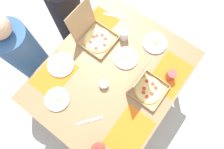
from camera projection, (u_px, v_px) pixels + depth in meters
name	position (u px, v px, depth m)	size (l,w,h in m)	color
ground_plane	(112.00, 93.00, 2.33)	(6.00, 6.00, 0.00)	beige
dining_table	(112.00, 78.00, 1.73)	(1.32, 1.08, 0.74)	#3F3328
placemat_near_left	(130.00, 133.00, 1.48)	(0.36, 0.26, 0.00)	orange
placemat_near_right	(170.00, 74.00, 1.63)	(0.36, 0.26, 0.00)	orange
placemat_far_left	(54.00, 75.00, 1.63)	(0.36, 0.26, 0.00)	orange
placemat_far_right	(97.00, 26.00, 1.77)	(0.36, 0.26, 0.00)	orange
pizza_box_corner_left	(95.00, 36.00, 1.69)	(0.28, 0.33, 0.32)	tan
pizza_box_corner_right	(146.00, 87.00, 1.55)	(0.26, 0.27, 0.30)	tan
plate_near_left	(155.00, 43.00, 1.71)	(0.22, 0.22, 0.03)	white
plate_far_left	(125.00, 58.00, 1.67)	(0.21, 0.21, 0.03)	white
plate_far_right	(61.00, 65.00, 1.65)	(0.23, 0.23, 0.02)	white
plate_middle	(57.00, 99.00, 1.55)	(0.20, 0.20, 0.03)	white
soda_bottle	(99.00, 149.00, 1.32)	(0.09, 0.09, 0.32)	#B2382D
cup_clear_right	(171.00, 75.00, 1.58)	(0.08, 0.08, 0.09)	#BF4742
cup_red	(124.00, 35.00, 1.69)	(0.08, 0.08, 0.10)	silver
condiment_bowl	(104.00, 84.00, 1.58)	(0.08, 0.08, 0.05)	white
knife_by_near_right	(90.00, 121.00, 1.51)	(0.21, 0.02, 0.01)	#B7B7BC
fork_by_far_left	(114.00, 15.00, 1.81)	(0.19, 0.02, 0.01)	#B7B7BC
diner_left_seat	(29.00, 58.00, 1.90)	(0.32, 0.32, 1.19)	#33598C
diner_right_seat	(69.00, 17.00, 2.06)	(0.32, 0.32, 1.16)	black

